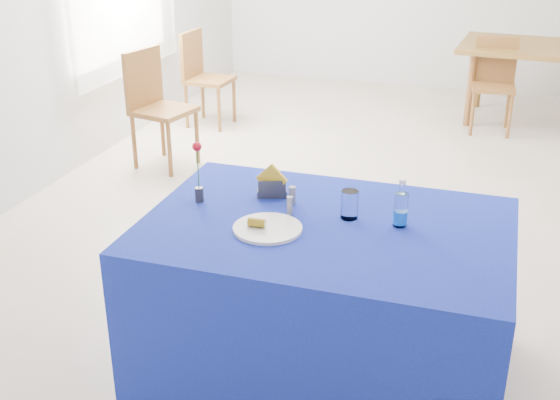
# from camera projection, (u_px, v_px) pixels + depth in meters

# --- Properties ---
(floor) EXTENTS (7.00, 7.00, 0.00)m
(floor) POSITION_uv_depth(u_px,v_px,m) (378.00, 203.00, 5.14)
(floor) COLOR beige
(floor) RESTS_ON ground
(plate) EXTENTS (0.30, 0.30, 0.01)m
(plate) POSITION_uv_depth(u_px,v_px,m) (268.00, 228.00, 3.01)
(plate) COLOR white
(plate) RESTS_ON blue_table
(drinking_glass) EXTENTS (0.08, 0.08, 0.13)m
(drinking_glass) POSITION_uv_depth(u_px,v_px,m) (350.00, 205.00, 3.09)
(drinking_glass) COLOR white
(drinking_glass) RESTS_ON blue_table
(salt_shaker) EXTENTS (0.03, 0.03, 0.08)m
(salt_shaker) POSITION_uv_depth(u_px,v_px,m) (290.00, 206.00, 3.14)
(salt_shaker) COLOR gray
(salt_shaker) RESTS_ON blue_table
(pepper_shaker) EXTENTS (0.03, 0.03, 0.08)m
(pepper_shaker) POSITION_uv_depth(u_px,v_px,m) (292.00, 195.00, 3.25)
(pepper_shaker) COLOR slate
(pepper_shaker) RESTS_ON blue_table
(blue_table) EXTENTS (1.60, 1.10, 0.76)m
(blue_table) POSITION_uv_depth(u_px,v_px,m) (324.00, 298.00, 3.22)
(blue_table) COLOR #102093
(blue_table) RESTS_ON floor
(water_bottle) EXTENTS (0.06, 0.06, 0.21)m
(water_bottle) POSITION_uv_depth(u_px,v_px,m) (400.00, 210.00, 3.02)
(water_bottle) COLOR silver
(water_bottle) RESTS_ON blue_table
(napkin_holder) EXTENTS (0.16, 0.10, 0.17)m
(napkin_holder) POSITION_uv_depth(u_px,v_px,m) (272.00, 187.00, 3.32)
(napkin_holder) COLOR #3A3A3F
(napkin_holder) RESTS_ON blue_table
(rose_vase) EXTENTS (0.04, 0.04, 0.29)m
(rose_vase) POSITION_uv_depth(u_px,v_px,m) (198.00, 174.00, 3.23)
(rose_vase) COLOR #252529
(rose_vase) RESTS_ON blue_table
(oak_table) EXTENTS (1.60, 1.09, 0.76)m
(oak_table) POSITION_uv_depth(u_px,v_px,m) (543.00, 54.00, 6.66)
(oak_table) COLOR olive
(oak_table) RESTS_ON floor
(chair_bg_left) EXTENTS (0.41, 0.41, 0.87)m
(chair_bg_left) POSITION_uv_depth(u_px,v_px,m) (494.00, 78.00, 6.54)
(chair_bg_left) COLOR #935A2B
(chair_bg_left) RESTS_ON floor
(chair_win_a) EXTENTS (0.50, 0.50, 0.95)m
(chair_win_a) POSITION_uv_depth(u_px,v_px,m) (155.00, 100.00, 5.66)
(chair_win_a) COLOR #935A2B
(chair_win_a) RESTS_ON floor
(chair_win_b) EXTENTS (0.42, 0.42, 0.90)m
(chair_win_b) POSITION_uv_depth(u_px,v_px,m) (202.00, 72.00, 6.68)
(chair_win_b) COLOR #935A2B
(chair_win_b) RESTS_ON floor
(banana_pieces) EXTENTS (0.08, 0.04, 0.04)m
(banana_pieces) POSITION_uv_depth(u_px,v_px,m) (257.00, 223.00, 3.00)
(banana_pieces) COLOR gold
(banana_pieces) RESTS_ON plate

